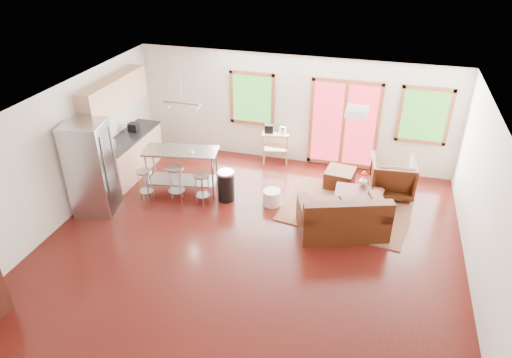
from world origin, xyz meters
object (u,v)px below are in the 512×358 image
(rug, at_px, (346,210))
(ottoman, at_px, (340,178))
(loveseat, at_px, (343,218))
(island, at_px, (182,163))
(kitchen_cart, at_px, (275,137))
(refrigerator, at_px, (92,168))
(armchair, at_px, (392,175))
(coffee_table, at_px, (359,193))

(rug, relative_size, ottoman, 4.11)
(loveseat, xyz_separation_m, island, (-3.52, 0.63, 0.34))
(kitchen_cart, bearing_deg, refrigerator, -134.18)
(armchair, bearing_deg, loveseat, 58.46)
(rug, height_order, coffee_table, coffee_table)
(island, bearing_deg, armchair, 14.19)
(armchair, bearing_deg, ottoman, -6.54)
(coffee_table, relative_size, refrigerator, 0.51)
(armchair, xyz_separation_m, refrigerator, (-5.74, -2.28, 0.50))
(coffee_table, bearing_deg, kitchen_cart, 144.95)
(loveseat, height_order, armchair, armchair)
(loveseat, distance_m, armchair, 1.93)
(loveseat, xyz_separation_m, coffee_table, (0.21, 0.99, -0.01))
(refrigerator, distance_m, kitchen_cart, 4.26)
(kitchen_cart, bearing_deg, coffee_table, -35.05)
(ottoman, height_order, kitchen_cart, kitchen_cart)
(rug, height_order, island, island)
(armchair, relative_size, ottoman, 1.52)
(coffee_table, bearing_deg, ottoman, 121.79)
(ottoman, bearing_deg, kitchen_cart, 155.92)
(coffee_table, height_order, kitchen_cart, kitchen_cart)
(refrigerator, bearing_deg, armchair, 10.12)
(rug, xyz_separation_m, loveseat, (-0.01, -0.81, 0.33))
(ottoman, height_order, island, island)
(rug, height_order, armchair, armchair)
(loveseat, bearing_deg, ottoman, 78.84)
(coffee_table, bearing_deg, island, -174.42)
(loveseat, relative_size, coffee_table, 1.89)
(armchair, relative_size, kitchen_cart, 0.93)
(rug, xyz_separation_m, island, (-3.53, -0.18, 0.66))
(rug, relative_size, armchair, 2.71)
(rug, xyz_separation_m, refrigerator, (-4.90, -1.35, 0.95))
(loveseat, distance_m, ottoman, 1.77)
(armchair, height_order, ottoman, armchair)
(loveseat, bearing_deg, rug, 70.18)
(refrigerator, bearing_deg, kitchen_cart, 34.29)
(coffee_table, bearing_deg, refrigerator, -163.23)
(loveseat, bearing_deg, kitchen_cart, 108.29)
(loveseat, relative_size, ottoman, 3.03)
(loveseat, distance_m, island, 3.60)
(loveseat, relative_size, island, 1.12)
(rug, bearing_deg, armchair, 47.88)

